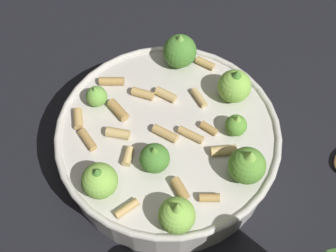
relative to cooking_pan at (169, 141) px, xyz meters
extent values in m
plane|color=black|center=(0.00, 0.00, -0.04)|extent=(2.40, 2.40, 0.00)
cylinder|color=beige|center=(0.00, 0.00, -0.01)|extent=(0.28, 0.28, 0.07)
torus|color=beige|center=(0.00, 0.00, 0.02)|extent=(0.29, 0.29, 0.01)
sphere|color=#609E38|center=(-0.07, 0.08, 0.05)|extent=(0.04, 0.04, 0.04)
cone|color=#8CC64C|center=(-0.07, 0.08, 0.07)|extent=(0.02, 0.02, 0.02)
sphere|color=#8CC64C|center=(-0.10, -0.03, 0.05)|extent=(0.04, 0.04, 0.04)
cone|color=#4C8933|center=(-0.10, -0.03, 0.07)|extent=(0.02, 0.02, 0.02)
sphere|color=#4C8933|center=(0.03, 0.04, 0.04)|extent=(0.04, 0.04, 0.04)
cone|color=#609E38|center=(0.03, 0.04, 0.06)|extent=(0.02, 0.02, 0.01)
sphere|color=#4C8933|center=(-0.05, -0.11, 0.05)|extent=(0.05, 0.05, 0.05)
cone|color=#75B247|center=(-0.05, -0.11, 0.07)|extent=(0.02, 0.02, 0.02)
sphere|color=#8CC64C|center=(0.10, 0.05, 0.04)|extent=(0.04, 0.04, 0.04)
cone|color=#4C8933|center=(0.10, 0.05, 0.06)|extent=(0.02, 0.02, 0.01)
sphere|color=#8CC64C|center=(0.03, 0.12, 0.04)|extent=(0.04, 0.04, 0.04)
cone|color=#8CC64C|center=(0.03, 0.12, 0.07)|extent=(0.02, 0.02, 0.02)
sphere|color=#609E38|center=(-0.08, 0.02, 0.04)|extent=(0.03, 0.03, 0.03)
cone|color=#8CC64C|center=(-0.08, 0.02, 0.05)|extent=(0.01, 0.01, 0.01)
sphere|color=#75B247|center=(0.08, -0.07, 0.04)|extent=(0.03, 0.03, 0.03)
cone|color=#75B247|center=(0.08, -0.07, 0.05)|extent=(0.01, 0.01, 0.01)
cylinder|color=tan|center=(0.06, -0.05, 0.03)|extent=(0.02, 0.03, 0.01)
cylinder|color=tan|center=(0.10, -0.01, 0.03)|extent=(0.02, 0.03, 0.01)
cylinder|color=tan|center=(-0.05, 0.01, 0.03)|extent=(0.02, 0.02, 0.01)
cylinder|color=tan|center=(-0.02, 0.02, 0.03)|extent=(0.03, 0.03, 0.01)
cylinder|color=tan|center=(-0.05, 0.05, 0.03)|extent=(0.03, 0.02, 0.01)
cylinder|color=tan|center=(0.06, -0.01, 0.03)|extent=(0.03, 0.02, 0.01)
cylinder|color=tan|center=(0.01, 0.01, 0.03)|extent=(0.03, 0.03, 0.01)
cylinder|color=tan|center=(0.01, 0.08, 0.03)|extent=(0.02, 0.03, 0.01)
cylinder|color=tan|center=(-0.08, -0.09, 0.03)|extent=(0.03, 0.03, 0.01)
cylinder|color=tan|center=(0.02, -0.06, 0.03)|extent=(0.03, 0.03, 0.01)
cylinder|color=tan|center=(0.05, -0.10, 0.03)|extent=(0.04, 0.02, 0.01)
cylinder|color=tan|center=(0.06, 0.02, 0.03)|extent=(0.02, 0.03, 0.01)
cylinder|color=tan|center=(-0.05, -0.04, 0.03)|extent=(0.01, 0.03, 0.01)
cylinder|color=tan|center=(0.11, -0.05, 0.03)|extent=(0.01, 0.03, 0.01)
cylinder|color=tan|center=(-0.01, -0.05, 0.03)|extent=(0.03, 0.03, 0.01)
cylinder|color=tan|center=(-0.02, 0.10, 0.03)|extent=(0.03, 0.02, 0.01)
cylinder|color=tan|center=(0.08, 0.09, 0.03)|extent=(0.03, 0.02, 0.01)
camera|label=1|loc=(0.08, 0.27, 0.47)|focal=44.27mm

